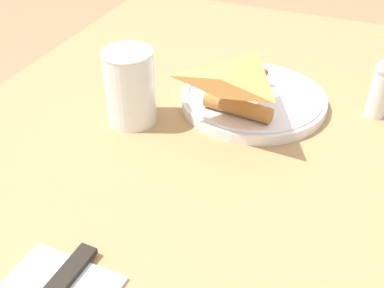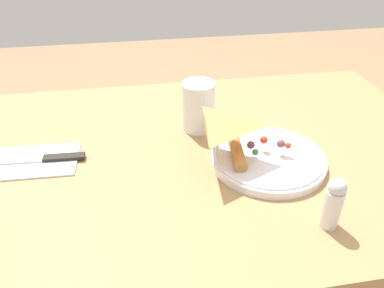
% 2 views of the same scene
% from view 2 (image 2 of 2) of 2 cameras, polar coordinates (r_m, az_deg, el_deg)
% --- Properties ---
extents(dining_table, '(1.11, 0.71, 0.72)m').
position_cam_2_polar(dining_table, '(0.85, 0.73, -7.31)').
color(dining_table, '#A87F51').
rests_on(dining_table, ground_plane).
extents(plate_pizza, '(0.23, 0.23, 0.05)m').
position_cam_2_polar(plate_pizza, '(0.76, 11.33, -1.86)').
color(plate_pizza, white).
rests_on(plate_pizza, dining_table).
extents(milk_glass, '(0.07, 0.07, 0.11)m').
position_cam_2_polar(milk_glass, '(0.84, 0.99, 5.67)').
color(milk_glass, white).
rests_on(milk_glass, dining_table).
extents(napkin_folded, '(0.19, 0.12, 0.00)m').
position_cam_2_polar(napkin_folded, '(0.82, -23.39, -2.48)').
color(napkin_folded, silver).
rests_on(napkin_folded, dining_table).
extents(butter_knife, '(0.22, 0.03, 0.01)m').
position_cam_2_polar(butter_knife, '(0.81, -22.67, -2.16)').
color(butter_knife, black).
rests_on(butter_knife, napkin_folded).
extents(salt_shaker, '(0.03, 0.03, 0.09)m').
position_cam_2_polar(salt_shaker, '(0.63, 20.70, -8.41)').
color(salt_shaker, silver).
rests_on(salt_shaker, dining_table).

